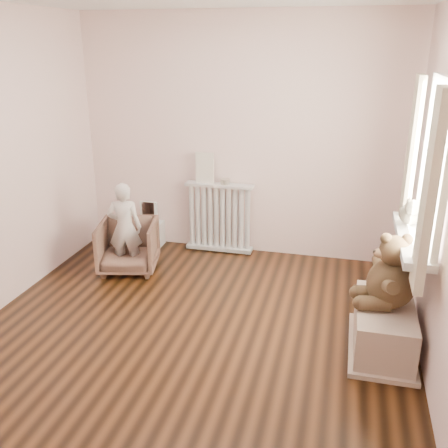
% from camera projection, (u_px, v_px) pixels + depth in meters
% --- Properties ---
extents(floor, '(3.60, 3.60, 0.01)m').
position_uv_depth(floor, '(194.00, 329.00, 4.20)').
color(floor, black).
rests_on(floor, ground).
extents(back_wall, '(3.60, 0.02, 2.60)m').
position_uv_depth(back_wall, '(241.00, 138.00, 5.40)').
color(back_wall, white).
rests_on(back_wall, ground).
extents(front_wall, '(3.60, 0.02, 2.60)m').
position_uv_depth(front_wall, '(60.00, 287.00, 2.12)').
color(front_wall, white).
rests_on(front_wall, ground).
extents(right_wall, '(0.02, 3.60, 2.60)m').
position_uv_depth(right_wall, '(446.00, 197.00, 3.34)').
color(right_wall, white).
rests_on(right_wall, ground).
extents(window, '(0.03, 0.90, 1.10)m').
position_uv_depth(window, '(436.00, 165.00, 3.57)').
color(window, white).
rests_on(window, right_wall).
extents(window_sill, '(0.22, 1.10, 0.06)m').
position_uv_depth(window_sill, '(413.00, 239.00, 3.79)').
color(window_sill, silver).
rests_on(window_sill, right_wall).
extents(curtain_left, '(0.06, 0.26, 1.30)m').
position_uv_depth(curtain_left, '(429.00, 194.00, 3.10)').
color(curtain_left, beige).
rests_on(curtain_left, right_wall).
extents(curtain_right, '(0.06, 0.26, 1.30)m').
position_uv_depth(curtain_right, '(411.00, 156.00, 4.14)').
color(curtain_right, beige).
rests_on(curtain_right, right_wall).
extents(radiator, '(0.76, 0.14, 0.80)m').
position_uv_depth(radiator, '(219.00, 219.00, 5.65)').
color(radiator, silver).
rests_on(radiator, floor).
extents(paper_doll, '(0.20, 0.02, 0.34)m').
position_uv_depth(paper_doll, '(205.00, 168.00, 5.49)').
color(paper_doll, beige).
rests_on(paper_doll, radiator).
extents(tin_a, '(0.10, 0.10, 0.06)m').
position_uv_depth(tin_a, '(225.00, 182.00, 5.48)').
color(tin_a, '#A59E8C').
rests_on(tin_a, radiator).
extents(toy_vanity, '(0.33, 0.24, 0.53)m').
position_uv_depth(toy_vanity, '(148.00, 223.00, 5.86)').
color(toy_vanity, silver).
rests_on(toy_vanity, floor).
extents(armchair, '(0.70, 0.71, 0.54)m').
position_uv_depth(armchair, '(128.00, 246.00, 5.21)').
color(armchair, brown).
rests_on(armchair, floor).
extents(child, '(0.39, 0.30, 0.95)m').
position_uv_depth(child, '(125.00, 228.00, 5.09)').
color(child, beige).
rests_on(child, armchair).
extents(toy_bench, '(0.43, 0.81, 0.38)m').
position_uv_depth(toy_bench, '(384.00, 327.00, 3.87)').
color(toy_bench, '#BCA891').
rests_on(toy_bench, floor).
extents(teddy_bear, '(0.52, 0.43, 0.58)m').
position_uv_depth(teddy_bear, '(393.00, 271.00, 3.72)').
color(teddy_bear, '#342415').
rests_on(teddy_bear, toy_bench).
extents(plush_cat, '(0.23, 0.32, 0.24)m').
position_uv_depth(plush_cat, '(410.00, 213.00, 3.97)').
color(plush_cat, '#6B6658').
rests_on(plush_cat, window_sill).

